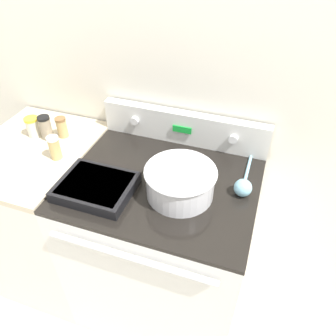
# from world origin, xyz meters

# --- Properties ---
(kitchen_wall) EXTENTS (8.00, 0.05, 2.50)m
(kitchen_wall) POSITION_xyz_m (0.00, 0.69, 1.25)
(kitchen_wall) COLOR silver
(kitchen_wall) RESTS_ON ground_plane
(stove_range) EXTENTS (0.80, 0.69, 0.92)m
(stove_range) POSITION_xyz_m (0.00, 0.33, 0.46)
(stove_range) COLOR silver
(stove_range) RESTS_ON ground_plane
(control_panel) EXTENTS (0.80, 0.07, 0.16)m
(control_panel) POSITION_xyz_m (0.00, 0.63, 1.00)
(control_panel) COLOR silver
(control_panel) RESTS_ON stove_range
(side_counter) EXTENTS (0.53, 0.66, 0.93)m
(side_counter) POSITION_xyz_m (-0.66, 0.33, 0.47)
(side_counter) COLOR silver
(side_counter) RESTS_ON ground_plane
(mixing_bowl) EXTENTS (0.28, 0.28, 0.12)m
(mixing_bowl) POSITION_xyz_m (0.09, 0.28, 0.99)
(mixing_bowl) COLOR silver
(mixing_bowl) RESTS_ON stove_range
(casserole_dish) EXTENTS (0.29, 0.24, 0.05)m
(casserole_dish) POSITION_xyz_m (-0.23, 0.18, 0.95)
(casserole_dish) COLOR black
(casserole_dish) RESTS_ON stove_range
(ladle) EXTENTS (0.07, 0.33, 0.07)m
(ladle) POSITION_xyz_m (0.33, 0.37, 0.95)
(ladle) COLOR #7AB2C6
(ladle) RESTS_ON stove_range
(spice_jar_white_cap) EXTENTS (0.05, 0.05, 0.11)m
(spice_jar_white_cap) POSITION_xyz_m (-0.50, 0.31, 0.99)
(spice_jar_white_cap) COLOR tan
(spice_jar_white_cap) RESTS_ON side_counter
(spice_jar_brown_cap) EXTENTS (0.05, 0.05, 0.10)m
(spice_jar_brown_cap) POSITION_xyz_m (-0.57, 0.47, 0.99)
(spice_jar_brown_cap) COLOR tan
(spice_jar_brown_cap) RESTS_ON side_counter
(spice_jar_black_cap) EXTENTS (0.06, 0.06, 0.12)m
(spice_jar_black_cap) POSITION_xyz_m (-0.63, 0.43, 0.99)
(spice_jar_black_cap) COLOR gray
(spice_jar_black_cap) RESTS_ON side_counter
(spice_jar_yellow_cap) EXTENTS (0.07, 0.07, 0.10)m
(spice_jar_yellow_cap) POSITION_xyz_m (-0.70, 0.43, 0.98)
(spice_jar_yellow_cap) COLOR beige
(spice_jar_yellow_cap) RESTS_ON side_counter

